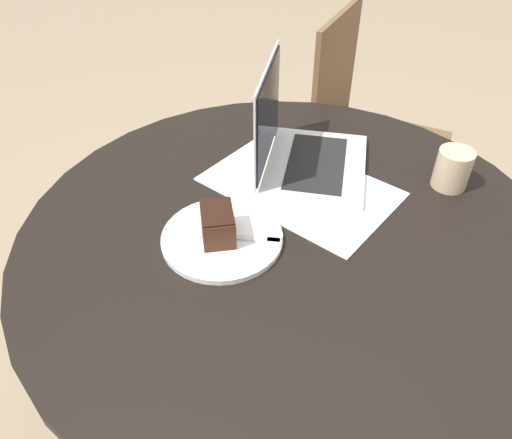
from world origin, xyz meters
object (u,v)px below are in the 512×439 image
laptop (303,152)px  chair (363,139)px  plate (222,238)px  coffee_glass (453,169)px

laptop → chair: bearing=164.6°
plate → coffee_glass: coffee_glass is taller
coffee_glass → laptop: size_ratio=0.31×
plate → coffee_glass: (-0.47, -0.27, 0.04)m
chair → plate: size_ratio=3.65×
plate → laptop: laptop is taller
chair → laptop: 0.70m
plate → laptop: (-0.13, -0.28, 0.04)m
plate → coffee_glass: size_ratio=2.69×
coffee_glass → laptop: 0.34m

